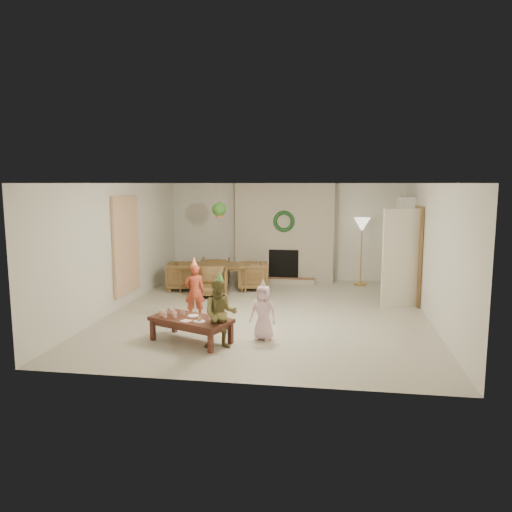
% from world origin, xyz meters
% --- Properties ---
extents(floor, '(7.00, 7.00, 0.00)m').
position_xyz_m(floor, '(0.00, 0.00, 0.00)').
color(floor, '#B7B29E').
rests_on(floor, ground).
extents(ceiling, '(7.00, 7.00, 0.00)m').
position_xyz_m(ceiling, '(0.00, 0.00, 2.50)').
color(ceiling, white).
rests_on(ceiling, wall_back).
extents(wall_back, '(7.00, 0.00, 7.00)m').
position_xyz_m(wall_back, '(0.00, 3.50, 1.25)').
color(wall_back, silver).
rests_on(wall_back, floor).
extents(wall_front, '(7.00, 0.00, 7.00)m').
position_xyz_m(wall_front, '(0.00, -3.50, 1.25)').
color(wall_front, silver).
rests_on(wall_front, floor).
extents(wall_left, '(0.00, 7.00, 7.00)m').
position_xyz_m(wall_left, '(-3.00, 0.00, 1.25)').
color(wall_left, silver).
rests_on(wall_left, floor).
extents(wall_right, '(0.00, 7.00, 7.00)m').
position_xyz_m(wall_right, '(3.00, 0.00, 1.25)').
color(wall_right, silver).
rests_on(wall_right, floor).
extents(fireplace_mass, '(2.50, 0.40, 2.50)m').
position_xyz_m(fireplace_mass, '(0.00, 3.30, 1.25)').
color(fireplace_mass, '#592A17').
rests_on(fireplace_mass, floor).
extents(fireplace_hearth, '(1.60, 0.30, 0.12)m').
position_xyz_m(fireplace_hearth, '(0.00, 2.95, 0.06)').
color(fireplace_hearth, brown).
rests_on(fireplace_hearth, floor).
extents(fireplace_firebox, '(0.75, 0.12, 0.75)m').
position_xyz_m(fireplace_firebox, '(0.00, 3.12, 0.45)').
color(fireplace_firebox, black).
rests_on(fireplace_firebox, floor).
extents(fireplace_wreath, '(0.54, 0.10, 0.54)m').
position_xyz_m(fireplace_wreath, '(0.00, 3.07, 1.55)').
color(fireplace_wreath, '#18421F').
rests_on(fireplace_wreath, fireplace_mass).
extents(floor_lamp_base, '(0.31, 0.31, 0.03)m').
position_xyz_m(floor_lamp_base, '(1.92, 3.00, 0.02)').
color(floor_lamp_base, gold).
rests_on(floor_lamp_base, floor).
extents(floor_lamp_post, '(0.03, 0.03, 1.50)m').
position_xyz_m(floor_lamp_post, '(1.92, 3.00, 0.78)').
color(floor_lamp_post, gold).
rests_on(floor_lamp_post, floor).
extents(floor_lamp_shade, '(0.40, 0.40, 0.33)m').
position_xyz_m(floor_lamp_shade, '(1.92, 3.00, 1.50)').
color(floor_lamp_shade, beige).
rests_on(floor_lamp_shade, floor_lamp_post).
extents(bookshelf_carcass, '(0.30, 1.00, 2.20)m').
position_xyz_m(bookshelf_carcass, '(2.84, 2.30, 1.10)').
color(bookshelf_carcass, white).
rests_on(bookshelf_carcass, floor).
extents(bookshelf_shelf_a, '(0.30, 0.92, 0.03)m').
position_xyz_m(bookshelf_shelf_a, '(2.82, 2.30, 0.45)').
color(bookshelf_shelf_a, white).
rests_on(bookshelf_shelf_a, bookshelf_carcass).
extents(bookshelf_shelf_b, '(0.30, 0.92, 0.03)m').
position_xyz_m(bookshelf_shelf_b, '(2.82, 2.30, 0.85)').
color(bookshelf_shelf_b, white).
rests_on(bookshelf_shelf_b, bookshelf_carcass).
extents(bookshelf_shelf_c, '(0.30, 0.92, 0.03)m').
position_xyz_m(bookshelf_shelf_c, '(2.82, 2.30, 1.25)').
color(bookshelf_shelf_c, white).
rests_on(bookshelf_shelf_c, bookshelf_carcass).
extents(bookshelf_shelf_d, '(0.30, 0.92, 0.03)m').
position_xyz_m(bookshelf_shelf_d, '(2.82, 2.30, 1.65)').
color(bookshelf_shelf_d, white).
rests_on(bookshelf_shelf_d, bookshelf_carcass).
extents(books_row_lower, '(0.20, 0.40, 0.24)m').
position_xyz_m(books_row_lower, '(2.80, 2.15, 0.59)').
color(books_row_lower, '#9E3C1D').
rests_on(books_row_lower, bookshelf_shelf_a).
extents(books_row_mid, '(0.20, 0.44, 0.24)m').
position_xyz_m(books_row_mid, '(2.80, 2.35, 0.99)').
color(books_row_mid, '#2A5D9A').
rests_on(books_row_mid, bookshelf_shelf_b).
extents(books_row_upper, '(0.20, 0.36, 0.22)m').
position_xyz_m(books_row_upper, '(2.80, 2.20, 1.38)').
color(books_row_upper, '#9E6021').
rests_on(books_row_upper, bookshelf_shelf_c).
extents(door_frame, '(0.05, 0.86, 2.04)m').
position_xyz_m(door_frame, '(2.96, 1.20, 1.02)').
color(door_frame, brown).
rests_on(door_frame, floor).
extents(door_leaf, '(0.77, 0.32, 2.00)m').
position_xyz_m(door_leaf, '(2.58, 0.82, 1.00)').
color(door_leaf, beige).
rests_on(door_leaf, floor).
extents(curtain_panel, '(0.06, 1.20, 2.00)m').
position_xyz_m(curtain_panel, '(-2.96, 0.20, 1.25)').
color(curtain_panel, beige).
rests_on(curtain_panel, wall_left).
extents(dining_table, '(1.80, 1.20, 0.59)m').
position_xyz_m(dining_table, '(-1.54, 1.92, 0.29)').
color(dining_table, brown).
rests_on(dining_table, floor).
extents(dining_chair_near, '(0.80, 0.82, 0.65)m').
position_xyz_m(dining_chair_near, '(-1.42, 1.20, 0.32)').
color(dining_chair_near, brown).
rests_on(dining_chair_near, floor).
extents(dining_chair_far, '(0.80, 0.82, 0.65)m').
position_xyz_m(dining_chair_far, '(-1.67, 2.64, 0.32)').
color(dining_chair_far, brown).
rests_on(dining_chair_far, floor).
extents(dining_chair_left, '(0.82, 0.80, 0.65)m').
position_xyz_m(dining_chair_left, '(-2.26, 1.80, 0.32)').
color(dining_chair_left, brown).
rests_on(dining_chair_left, floor).
extents(dining_chair_right, '(0.82, 0.80, 0.65)m').
position_xyz_m(dining_chair_right, '(-0.64, 2.08, 0.32)').
color(dining_chair_right, brown).
rests_on(dining_chair_right, floor).
extents(hanging_plant_cord, '(0.01, 0.01, 0.70)m').
position_xyz_m(hanging_plant_cord, '(-1.30, 1.50, 2.15)').
color(hanging_plant_cord, tan).
rests_on(hanging_plant_cord, ceiling).
extents(hanging_plant_pot, '(0.16, 0.16, 0.12)m').
position_xyz_m(hanging_plant_pot, '(-1.30, 1.50, 1.80)').
color(hanging_plant_pot, '#A25734').
rests_on(hanging_plant_pot, hanging_plant_cord).
extents(hanging_plant_foliage, '(0.32, 0.32, 0.32)m').
position_xyz_m(hanging_plant_foliage, '(-1.30, 1.50, 1.92)').
color(hanging_plant_foliage, '#27541C').
rests_on(hanging_plant_foliage, hanging_plant_pot).
extents(coffee_table_top, '(1.42, 1.09, 0.06)m').
position_xyz_m(coffee_table_top, '(-0.98, -1.98, 0.36)').
color(coffee_table_top, '#4C2419').
rests_on(coffee_table_top, floor).
extents(coffee_table_apron, '(1.29, 0.96, 0.08)m').
position_xyz_m(coffee_table_apron, '(-0.98, -1.98, 0.29)').
color(coffee_table_apron, '#4C2419').
rests_on(coffee_table_apron, floor).
extents(coffee_leg_fl, '(0.09, 0.09, 0.33)m').
position_xyz_m(coffee_leg_fl, '(-1.61, -2.00, 0.17)').
color(coffee_leg_fl, '#4C2419').
rests_on(coffee_leg_fl, floor).
extents(coffee_leg_fr, '(0.09, 0.09, 0.33)m').
position_xyz_m(coffee_leg_fr, '(-0.55, -2.45, 0.17)').
color(coffee_leg_fr, '#4C2419').
rests_on(coffee_leg_fr, floor).
extents(coffee_leg_bl, '(0.09, 0.09, 0.33)m').
position_xyz_m(coffee_leg_bl, '(-1.40, -1.52, 0.17)').
color(coffee_leg_bl, '#4C2419').
rests_on(coffee_leg_bl, floor).
extents(coffee_leg_br, '(0.09, 0.09, 0.33)m').
position_xyz_m(coffee_leg_br, '(-0.34, -1.97, 0.17)').
color(coffee_leg_br, '#4C2419').
rests_on(coffee_leg_br, floor).
extents(cup_a, '(0.09, 0.09, 0.09)m').
position_xyz_m(cup_a, '(-1.48, -1.93, 0.44)').
color(cup_a, white).
rests_on(cup_a, coffee_table_top).
extents(cup_b, '(0.09, 0.09, 0.09)m').
position_xyz_m(cup_b, '(-1.41, -1.75, 0.44)').
color(cup_b, white).
rests_on(cup_b, coffee_table_top).
extents(cup_c, '(0.09, 0.09, 0.09)m').
position_xyz_m(cup_c, '(-1.39, -2.02, 0.44)').
color(cup_c, white).
rests_on(cup_c, coffee_table_top).
extents(cup_d, '(0.09, 0.09, 0.09)m').
position_xyz_m(cup_d, '(-1.32, -1.84, 0.44)').
color(cup_d, white).
rests_on(cup_d, coffee_table_top).
extents(cup_e, '(0.09, 0.09, 0.09)m').
position_xyz_m(cup_e, '(-1.24, -2.00, 0.44)').
color(cup_e, white).
rests_on(cup_e, coffee_table_top).
extents(cup_f, '(0.09, 0.09, 0.09)m').
position_xyz_m(cup_f, '(-1.16, -1.82, 0.44)').
color(cup_f, white).
rests_on(cup_f, coffee_table_top).
extents(plate_a, '(0.23, 0.23, 0.01)m').
position_xyz_m(plate_a, '(-0.97, -1.86, 0.40)').
color(plate_a, white).
rests_on(plate_a, coffee_table_top).
extents(plate_b, '(0.23, 0.23, 0.01)m').
position_xyz_m(plate_b, '(-0.79, -2.17, 0.40)').
color(plate_b, white).
rests_on(plate_b, coffee_table_top).
extents(plate_c, '(0.23, 0.23, 0.01)m').
position_xyz_m(plate_c, '(-0.53, -2.07, 0.40)').
color(plate_c, white).
rests_on(plate_c, coffee_table_top).
extents(food_scoop, '(0.09, 0.09, 0.07)m').
position_xyz_m(food_scoop, '(-0.79, -2.17, 0.43)').
color(food_scoop, tan).
rests_on(food_scoop, plate_b).
extents(napkin_left, '(0.19, 0.19, 0.01)m').
position_xyz_m(napkin_left, '(-1.00, -2.16, 0.39)').
color(napkin_left, beige).
rests_on(napkin_left, coffee_table_top).
extents(napkin_right, '(0.19, 0.19, 0.01)m').
position_xyz_m(napkin_right, '(-0.59, -1.96, 0.39)').
color(napkin_right, beige).
rests_on(napkin_right, coffee_table_top).
extents(child_red, '(0.43, 0.36, 1.02)m').
position_xyz_m(child_red, '(-1.29, -0.63, 0.51)').
color(child_red, '#A73A23').
rests_on(child_red, floor).
extents(party_hat_red, '(0.14, 0.14, 0.19)m').
position_xyz_m(party_hat_red, '(-1.29, -0.63, 1.07)').
color(party_hat_red, '#F9C853').
rests_on(party_hat_red, child_red).
extents(child_plaid, '(0.59, 0.49, 1.08)m').
position_xyz_m(child_plaid, '(-0.45, -2.21, 0.54)').
color(child_plaid, brown).
rests_on(child_plaid, floor).
extents(party_hat_plaid, '(0.15, 0.15, 0.18)m').
position_xyz_m(party_hat_plaid, '(-0.45, -2.21, 1.12)').
color(party_hat_plaid, '#5BC153').
rests_on(party_hat_plaid, child_plaid).
extents(child_pink, '(0.48, 0.36, 0.89)m').
position_xyz_m(child_pink, '(0.13, -1.68, 0.45)').
color(child_pink, '#FDCBD9').
rests_on(child_pink, floor).
extents(party_hat_pink, '(0.15, 0.15, 0.16)m').
position_xyz_m(party_hat_pink, '(0.13, -1.68, 0.93)').
color(party_hat_pink, silver).
rests_on(party_hat_pink, child_pink).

